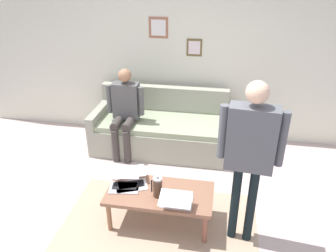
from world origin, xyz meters
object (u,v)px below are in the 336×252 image
couch (161,130)px  laptop_center (176,201)px  laptop_right (125,182)px  person_standing (250,146)px  coffee_table (160,195)px  person_seated (125,108)px  laptop_left (131,181)px  french_press (158,187)px

couch → laptop_center: (-0.51, 1.78, 0.15)m
laptop_right → person_standing: (-1.26, 0.13, 0.66)m
coffee_table → laptop_center: size_ratio=3.46×
person_seated → person_standing: bearing=138.1°
laptop_left → laptop_right: bearing=31.8°
laptop_center → person_standing: person_standing is taller
couch → laptop_left: bearing=88.8°
laptop_left → french_press: french_press is taller
laptop_left → couch: bearing=-91.2°
laptop_center → couch: bearing=-74.0°
laptop_right → person_standing: person_standing is taller
laptop_left → laptop_right: (0.06, 0.04, 0.00)m
laptop_center → person_standing: 0.93m
laptop_left → person_standing: size_ratio=0.25×
person_standing → laptop_center: bearing=6.9°
laptop_center → person_seated: size_ratio=0.26×
coffee_table → person_seated: 1.63m
coffee_table → laptop_left: size_ratio=2.60×
coffee_table → laptop_right: (0.40, -0.04, 0.09)m
couch → person_seated: size_ratio=1.55×
person_standing → couch: bearing=-55.4°
couch → coffee_table: bearing=100.9°
coffee_table → person_seated: size_ratio=0.89×
couch → laptop_center: size_ratio=6.06×
couch → french_press: bearing=100.1°
laptop_center → laptop_right: (0.60, -0.21, -0.00)m
person_standing → laptop_left: bearing=-7.9°
couch → coffee_table: couch is taller
couch → laptop_left: size_ratio=4.55×
person_standing → person_seated: 2.24m
laptop_left → laptop_center: laptop_center is taller
coffee_table → person_standing: (-0.86, 0.09, 0.75)m
laptop_left → person_seated: 1.41m
couch → person_standing: bearing=124.6°
coffee_table → person_standing: person_standing is taller
laptop_right → person_seated: bearing=-74.1°
laptop_center → laptop_right: laptop_center is taller
laptop_right → person_seated: size_ratio=0.29×
laptop_left → person_seated: (0.44, -1.31, 0.28)m
couch → person_seated: 0.67m
laptop_center → laptop_right: 0.64m
couch → french_press: 1.72m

